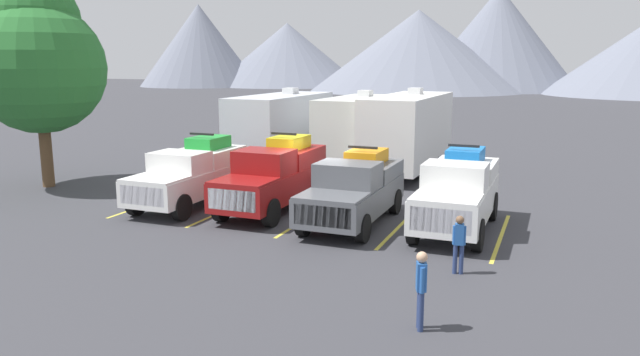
# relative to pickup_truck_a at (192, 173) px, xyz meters

# --- Properties ---
(ground_plane) EXTENTS (240.00, 240.00, 0.00)m
(ground_plane) POSITION_rel_pickup_truck_a_xyz_m (4.79, 0.61, -1.20)
(ground_plane) COLOR #38383D
(pickup_truck_a) EXTENTS (2.17, 5.43, 2.63)m
(pickup_truck_a) POSITION_rel_pickup_truck_a_xyz_m (0.00, 0.00, 0.00)
(pickup_truck_a) COLOR white
(pickup_truck_a) RESTS_ON ground
(pickup_truck_b) EXTENTS (2.14, 5.72, 2.72)m
(pickup_truck_b) POSITION_rel_pickup_truck_a_xyz_m (3.18, 0.50, 0.06)
(pickup_truck_b) COLOR maroon
(pickup_truck_b) RESTS_ON ground
(pickup_truck_c) EXTENTS (2.21, 5.52, 2.47)m
(pickup_truck_c) POSITION_rel_pickup_truck_a_xyz_m (6.46, -0.14, -0.05)
(pickup_truck_c) COLOR #595B60
(pickup_truck_c) RESTS_ON ground
(pickup_truck_d) EXTENTS (2.14, 5.47, 2.65)m
(pickup_truck_d) POSITION_rel_pickup_truck_a_xyz_m (9.79, 0.24, 0.04)
(pickup_truck_d) COLOR white
(pickup_truck_d) RESTS_ON ground
(lot_stripe_a) EXTENTS (0.12, 5.50, 0.01)m
(lot_stripe_a) POSITION_rel_pickup_truck_a_xyz_m (-1.63, -0.07, -1.20)
(lot_stripe_a) COLOR gold
(lot_stripe_a) RESTS_ON ground
(lot_stripe_b) EXTENTS (0.12, 5.50, 0.01)m
(lot_stripe_b) POSITION_rel_pickup_truck_a_xyz_m (1.58, -0.07, -1.20)
(lot_stripe_b) COLOR gold
(lot_stripe_b) RESTS_ON ground
(lot_stripe_c) EXTENTS (0.12, 5.50, 0.01)m
(lot_stripe_c) POSITION_rel_pickup_truck_a_xyz_m (4.79, -0.07, -1.20)
(lot_stripe_c) COLOR gold
(lot_stripe_c) RESTS_ON ground
(lot_stripe_d) EXTENTS (0.12, 5.50, 0.01)m
(lot_stripe_d) POSITION_rel_pickup_truck_a_xyz_m (8.00, -0.07, -1.20)
(lot_stripe_d) COLOR gold
(lot_stripe_d) RESTS_ON ground
(lot_stripe_e) EXTENTS (0.12, 5.50, 0.01)m
(lot_stripe_e) POSITION_rel_pickup_truck_a_xyz_m (11.21, -0.07, -1.20)
(lot_stripe_e) COLOR gold
(lot_stripe_e) RESTS_ON ground
(camper_trailer_a) EXTENTS (2.75, 8.49, 3.97)m
(camper_trailer_a) POSITION_rel_pickup_truck_a_xyz_m (-0.18, 8.21, 0.89)
(camper_trailer_a) COLOR silver
(camper_trailer_a) RESTS_ON ground
(camper_trailer_b) EXTENTS (2.75, 7.26, 3.89)m
(camper_trailer_b) POSITION_rel_pickup_truck_a_xyz_m (3.60, 9.04, 0.84)
(camper_trailer_b) COLOR silver
(camper_trailer_b) RESTS_ON ground
(camper_trailer_c) EXTENTS (2.79, 9.03, 4.03)m
(camper_trailer_c) POSITION_rel_pickup_truck_a_xyz_m (6.01, 9.17, 0.92)
(camper_trailer_c) COLOR white
(camper_trailer_c) RESTS_ON ground
(person_a) EXTENTS (0.26, 0.35, 1.65)m
(person_a) POSITION_rel_pickup_truck_a_xyz_m (10.31, -7.48, -0.25)
(person_a) COLOR navy
(person_a) RESTS_ON ground
(person_b) EXTENTS (0.33, 0.22, 1.53)m
(person_b) POSITION_rel_pickup_truck_a_xyz_m (10.49, -3.90, -0.32)
(person_b) COLOR navy
(person_b) RESTS_ON ground
(tree_a) EXTENTS (5.45, 5.45, 8.85)m
(tree_a) POSITION_rel_pickup_truck_a_xyz_m (-7.75, 0.63, 4.30)
(tree_a) COLOR brown
(tree_a) RESTS_ON ground
(mountain_ridge) EXTENTS (146.31, 46.15, 17.80)m
(mountain_ridge) POSITION_rel_pickup_truck_a_xyz_m (3.47, 90.68, 5.89)
(mountain_ridge) COLOR slate
(mountain_ridge) RESTS_ON ground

